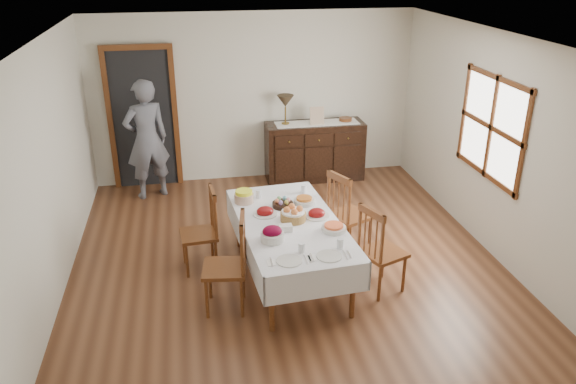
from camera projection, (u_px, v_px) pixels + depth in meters
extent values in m
plane|color=brown|center=(290.00, 270.00, 6.52)|extent=(6.00, 6.00, 0.00)
cube|color=silver|center=(290.00, 42.00, 5.48)|extent=(5.00, 6.00, 0.02)
cube|color=silver|center=(254.00, 98.00, 8.71)|extent=(5.00, 0.02, 2.60)
cube|color=silver|center=(384.00, 345.00, 3.30)|extent=(5.00, 0.02, 2.60)
cube|color=silver|center=(43.00, 182.00, 5.59)|extent=(0.02, 6.00, 2.60)
cube|color=silver|center=(504.00, 152.00, 6.42)|extent=(0.02, 6.00, 2.60)
cube|color=white|center=(492.00, 127.00, 6.61)|extent=(0.02, 1.30, 1.10)
cube|color=brown|center=(491.00, 127.00, 6.61)|extent=(0.03, 1.46, 1.26)
cube|color=black|center=(143.00, 120.00, 8.49)|extent=(0.90, 0.06, 2.10)
cube|color=brown|center=(143.00, 120.00, 8.47)|extent=(1.04, 0.08, 2.18)
cube|color=white|center=(290.00, 223.00, 6.10)|extent=(1.17, 2.10, 0.04)
cylinder|color=brown|center=(272.00, 302.00, 5.37)|extent=(0.06, 0.06, 0.65)
cylinder|color=brown|center=(353.00, 290.00, 5.57)|extent=(0.06, 0.06, 0.65)
cylinder|color=brown|center=(239.00, 223.00, 6.93)|extent=(0.06, 0.06, 0.65)
cylinder|color=brown|center=(303.00, 215.00, 7.12)|extent=(0.06, 0.06, 0.65)
cube|color=white|center=(243.00, 240.00, 6.03)|extent=(0.18, 2.07, 0.31)
cube|color=white|center=(334.00, 229.00, 6.28)|extent=(0.18, 2.07, 0.31)
cube|color=white|center=(318.00, 284.00, 5.25)|extent=(1.05, 0.10, 0.31)
cube|color=white|center=(268.00, 197.00, 7.06)|extent=(1.05, 0.10, 0.31)
cube|color=brown|center=(224.00, 269.00, 5.67)|extent=(0.49, 0.49, 0.04)
cylinder|color=brown|center=(210.00, 280.00, 5.92)|extent=(0.04, 0.04, 0.44)
cylinder|color=brown|center=(207.00, 299.00, 5.60)|extent=(0.04, 0.04, 0.44)
cylinder|color=brown|center=(243.00, 279.00, 5.94)|extent=(0.04, 0.04, 0.44)
cylinder|color=brown|center=(242.00, 298.00, 5.61)|extent=(0.04, 0.04, 0.44)
cylinder|color=brown|center=(243.00, 234.00, 5.73)|extent=(0.04, 0.04, 0.58)
cylinder|color=brown|center=(242.00, 252.00, 5.39)|extent=(0.04, 0.04, 0.58)
cube|color=brown|center=(242.00, 221.00, 5.46)|extent=(0.10, 0.41, 0.08)
cylinder|color=brown|center=(243.00, 240.00, 5.66)|extent=(0.02, 0.02, 0.48)
cylinder|color=brown|center=(243.00, 245.00, 5.57)|extent=(0.02, 0.02, 0.48)
cylinder|color=brown|center=(243.00, 249.00, 5.49)|extent=(0.02, 0.02, 0.48)
cube|color=brown|center=(199.00, 235.00, 6.40)|extent=(0.44, 0.44, 0.04)
cylinder|color=brown|center=(184.00, 247.00, 6.60)|extent=(0.03, 0.03, 0.42)
cylinder|color=brown|center=(187.00, 261.00, 6.31)|extent=(0.03, 0.03, 0.42)
cylinder|color=brown|center=(212.00, 244.00, 6.68)|extent=(0.03, 0.03, 0.42)
cylinder|color=brown|center=(216.00, 257.00, 6.39)|extent=(0.03, 0.03, 0.42)
cylinder|color=brown|center=(211.00, 205.00, 6.49)|extent=(0.04, 0.04, 0.54)
cylinder|color=brown|center=(216.00, 218.00, 6.18)|extent=(0.04, 0.04, 0.54)
cube|color=brown|center=(212.00, 192.00, 6.24)|extent=(0.07, 0.39, 0.08)
cylinder|color=brown|center=(212.00, 210.00, 6.42)|extent=(0.02, 0.02, 0.45)
cylinder|color=brown|center=(213.00, 213.00, 6.34)|extent=(0.02, 0.02, 0.45)
cylinder|color=brown|center=(215.00, 216.00, 6.27)|extent=(0.02, 0.02, 0.45)
cube|color=brown|center=(383.00, 253.00, 5.99)|extent=(0.55, 0.55, 0.04)
cylinder|color=brown|center=(404.00, 274.00, 6.04)|extent=(0.04, 0.04, 0.43)
cylinder|color=brown|center=(383.00, 261.00, 6.30)|extent=(0.04, 0.04, 0.43)
cylinder|color=brown|center=(380.00, 284.00, 5.87)|extent=(0.04, 0.04, 0.43)
cylinder|color=brown|center=(359.00, 269.00, 6.14)|extent=(0.04, 0.04, 0.43)
cylinder|color=brown|center=(382.00, 241.00, 5.65)|extent=(0.04, 0.04, 0.56)
cylinder|color=brown|center=(360.00, 227.00, 5.93)|extent=(0.04, 0.04, 0.56)
cube|color=brown|center=(372.00, 213.00, 5.69)|extent=(0.18, 0.39, 0.08)
cylinder|color=brown|center=(376.00, 239.00, 5.73)|extent=(0.02, 0.02, 0.46)
cylinder|color=brown|center=(370.00, 236.00, 5.80)|extent=(0.02, 0.02, 0.46)
cylinder|color=brown|center=(365.00, 232.00, 5.87)|extent=(0.02, 0.02, 0.46)
cube|color=brown|center=(350.00, 216.00, 6.79)|extent=(0.58, 0.58, 0.04)
cylinder|color=brown|center=(370.00, 235.00, 6.85)|extent=(0.04, 0.04, 0.44)
cylinder|color=brown|center=(351.00, 224.00, 7.11)|extent=(0.04, 0.04, 0.44)
cylinder|color=brown|center=(348.00, 243.00, 6.66)|extent=(0.04, 0.04, 0.44)
cylinder|color=brown|center=(329.00, 232.00, 6.93)|extent=(0.04, 0.04, 0.44)
cylinder|color=brown|center=(349.00, 203.00, 6.43)|extent=(0.04, 0.04, 0.58)
cylinder|color=brown|center=(329.00, 192.00, 6.71)|extent=(0.04, 0.04, 0.58)
cube|color=brown|center=(339.00, 178.00, 6.47)|extent=(0.21, 0.39, 0.08)
cylinder|color=brown|center=(344.00, 202.00, 6.51)|extent=(0.02, 0.02, 0.47)
cylinder|color=brown|center=(338.00, 199.00, 6.58)|extent=(0.02, 0.02, 0.47)
cylinder|color=brown|center=(333.00, 197.00, 6.65)|extent=(0.02, 0.02, 0.47)
cube|color=black|center=(314.00, 151.00, 8.94)|extent=(1.54, 0.51, 0.93)
cube|color=black|center=(289.00, 141.00, 8.51)|extent=(0.43, 0.02, 0.19)
sphere|color=brown|center=(289.00, 142.00, 8.49)|extent=(0.03, 0.03, 0.03)
cube|color=black|center=(319.00, 140.00, 8.59)|extent=(0.43, 0.02, 0.19)
sphere|color=brown|center=(319.00, 140.00, 8.57)|extent=(0.03, 0.03, 0.03)
cube|color=black|center=(348.00, 138.00, 8.67)|extent=(0.43, 0.02, 0.19)
sphere|color=brown|center=(348.00, 138.00, 8.65)|extent=(0.03, 0.03, 0.03)
imported|color=slate|center=(146.00, 136.00, 8.11)|extent=(0.69, 0.56, 1.89)
cylinder|color=olive|center=(293.00, 217.00, 6.10)|extent=(0.28, 0.28, 0.09)
cylinder|color=white|center=(293.00, 212.00, 6.08)|extent=(0.25, 0.25, 0.02)
sphere|color=orange|center=(299.00, 209.00, 6.08)|extent=(0.08, 0.08, 0.08)
sphere|color=orange|center=(292.00, 207.00, 6.13)|extent=(0.08, 0.08, 0.08)
sphere|color=orange|center=(287.00, 210.00, 6.05)|extent=(0.08, 0.08, 0.08)
sphere|color=orange|center=(294.00, 212.00, 6.00)|extent=(0.08, 0.08, 0.08)
cylinder|color=black|center=(283.00, 205.00, 6.43)|extent=(0.24, 0.24, 0.05)
ellipsoid|color=pink|center=(288.00, 200.00, 6.42)|extent=(0.05, 0.05, 0.06)
ellipsoid|color=#6BC4D9|center=(285.00, 198.00, 6.47)|extent=(0.05, 0.05, 0.06)
ellipsoid|color=#75C573|center=(279.00, 199.00, 6.46)|extent=(0.05, 0.05, 0.06)
ellipsoid|color=#FF8F5A|center=(277.00, 201.00, 6.40)|extent=(0.05, 0.05, 0.06)
ellipsoid|color=#BC91EA|center=(281.00, 203.00, 6.35)|extent=(0.05, 0.05, 0.06)
ellipsoid|color=#D6C856|center=(286.00, 202.00, 6.36)|extent=(0.05, 0.05, 0.06)
cylinder|color=silver|center=(265.00, 214.00, 6.25)|extent=(0.27, 0.27, 0.02)
ellipsoid|color=maroon|center=(265.00, 211.00, 6.24)|extent=(0.19, 0.16, 0.11)
cylinder|color=silver|center=(317.00, 216.00, 6.21)|extent=(0.28, 0.28, 0.01)
ellipsoid|color=maroon|center=(317.00, 213.00, 6.20)|extent=(0.19, 0.16, 0.11)
cylinder|color=silver|center=(272.00, 237.00, 5.68)|extent=(0.24, 0.24, 0.09)
ellipsoid|color=#60011F|center=(272.00, 231.00, 5.65)|extent=(0.20, 0.17, 0.11)
cylinder|color=silver|center=(304.00, 202.00, 6.51)|extent=(0.24, 0.24, 0.05)
cylinder|color=orange|center=(304.00, 198.00, 6.49)|extent=(0.18, 0.18, 0.03)
cylinder|color=#CDA88E|center=(244.00, 198.00, 6.54)|extent=(0.23, 0.23, 0.11)
cylinder|color=#F0FD29|center=(244.00, 192.00, 6.51)|extent=(0.20, 0.20, 0.04)
cylinder|color=silver|center=(334.00, 229.00, 5.89)|extent=(0.26, 0.26, 0.05)
cylinder|color=#FA6635|center=(334.00, 225.00, 5.87)|extent=(0.20, 0.20, 0.02)
cube|color=silver|center=(285.00, 228.00, 5.87)|extent=(0.15, 0.10, 0.07)
cylinder|color=silver|center=(289.00, 261.00, 5.32)|extent=(0.25, 0.25, 0.01)
cube|color=white|center=(272.00, 263.00, 5.29)|extent=(0.09, 0.13, 0.01)
cube|color=silver|center=(272.00, 262.00, 5.29)|extent=(0.03, 0.16, 0.01)
cube|color=silver|center=(306.00, 259.00, 5.35)|extent=(0.03, 0.18, 0.01)
cube|color=silver|center=(310.00, 259.00, 5.35)|extent=(0.03, 0.14, 0.01)
cylinder|color=white|center=(301.00, 248.00, 5.46)|extent=(0.07, 0.07, 0.10)
cylinder|color=silver|center=(329.00, 256.00, 5.40)|extent=(0.25, 0.25, 0.01)
cube|color=white|center=(312.00, 258.00, 5.37)|extent=(0.09, 0.13, 0.01)
cube|color=silver|center=(312.00, 257.00, 5.37)|extent=(0.03, 0.16, 0.01)
cube|color=silver|center=(345.00, 255.00, 5.43)|extent=(0.03, 0.18, 0.01)
cube|color=silver|center=(349.00, 254.00, 5.43)|extent=(0.03, 0.14, 0.01)
cylinder|color=white|center=(340.00, 243.00, 5.54)|extent=(0.07, 0.07, 0.10)
cylinder|color=white|center=(259.00, 194.00, 6.64)|extent=(0.06, 0.06, 0.10)
cylinder|color=white|center=(304.00, 189.00, 6.79)|extent=(0.07, 0.07, 0.10)
cube|color=white|center=(317.00, 123.00, 8.75)|extent=(1.30, 0.35, 0.01)
cylinder|color=brown|center=(285.00, 123.00, 8.69)|extent=(0.12, 0.12, 0.03)
cylinder|color=brown|center=(285.00, 115.00, 8.63)|extent=(0.02, 0.02, 0.25)
cone|color=#3E3221|center=(285.00, 101.00, 8.55)|extent=(0.26, 0.26, 0.18)
cube|color=tan|center=(317.00, 116.00, 8.62)|extent=(0.22, 0.08, 0.28)
cylinder|color=brown|center=(345.00, 119.00, 8.84)|extent=(0.20, 0.20, 0.06)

